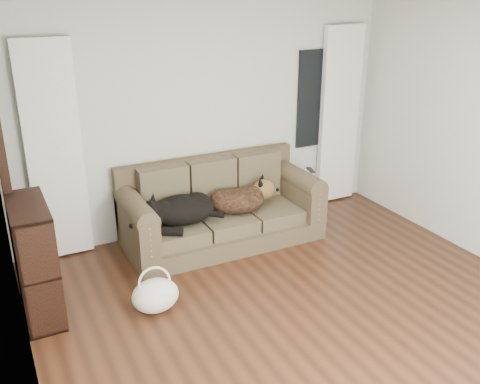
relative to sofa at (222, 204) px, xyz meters
name	(u,v)px	position (x,y,z in m)	size (l,w,h in m)	color
floor	(328,334)	(0.06, -1.97, -0.45)	(5.00, 5.00, 0.00)	#311A0F
ceiling	(352,7)	(0.06, -1.97, 2.15)	(5.00, 5.00, 0.00)	white
wall_back	(207,119)	(0.06, 0.53, 0.85)	(4.50, 0.04, 2.60)	#B8BDB6
wall_left	(18,254)	(-2.19, -1.97, 0.85)	(0.04, 5.00, 2.60)	#B8BDB6
curtain_left	(55,153)	(-1.64, 0.45, 0.70)	(0.55, 0.08, 2.25)	white
curtain_right	(339,116)	(1.86, 0.45, 0.70)	(0.55, 0.08, 2.25)	white
window_pane	(315,99)	(1.51, 0.50, 0.95)	(0.50, 0.03, 1.20)	black
door_casing	(6,182)	(-2.14, 0.08, 0.60)	(0.07, 0.60, 2.10)	black
sofa	(222,204)	(0.00, 0.00, 0.00)	(2.17, 0.94, 0.89)	#3E2E1D
dog_black_lab	(178,212)	(-0.54, -0.05, 0.03)	(0.72, 0.50, 0.30)	black
dog_shepherd	(240,199)	(0.20, -0.03, 0.04)	(0.66, 0.47, 0.29)	black
tv_remote	(311,170)	(1.06, -0.14, 0.28)	(0.05, 0.19, 0.02)	black
tote_bag	(155,295)	(-1.12, -0.99, -0.29)	(0.43, 0.33, 0.31)	silver
bookshelf	(35,262)	(-2.03, -0.55, 0.05)	(0.31, 0.83, 1.04)	black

